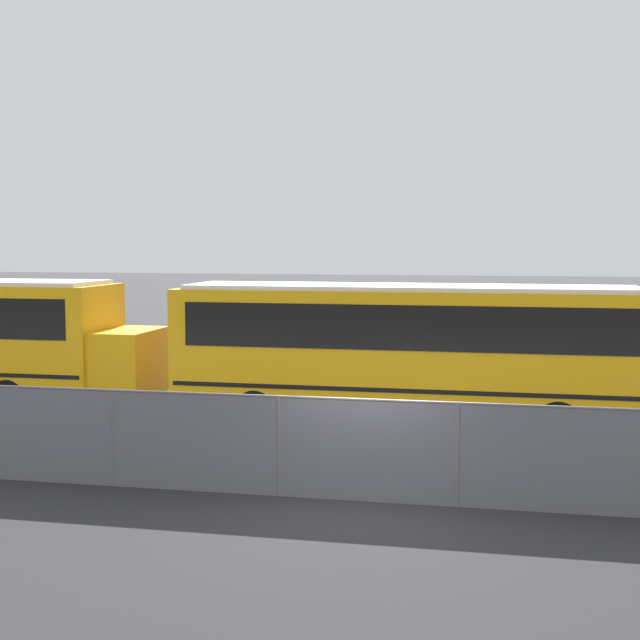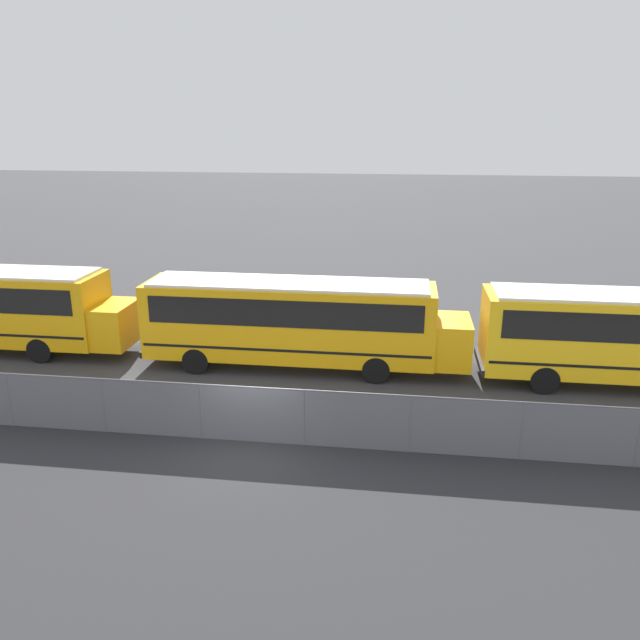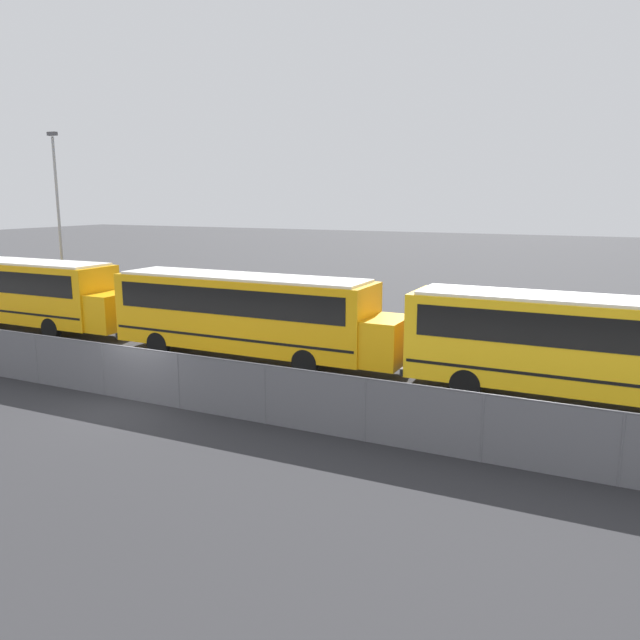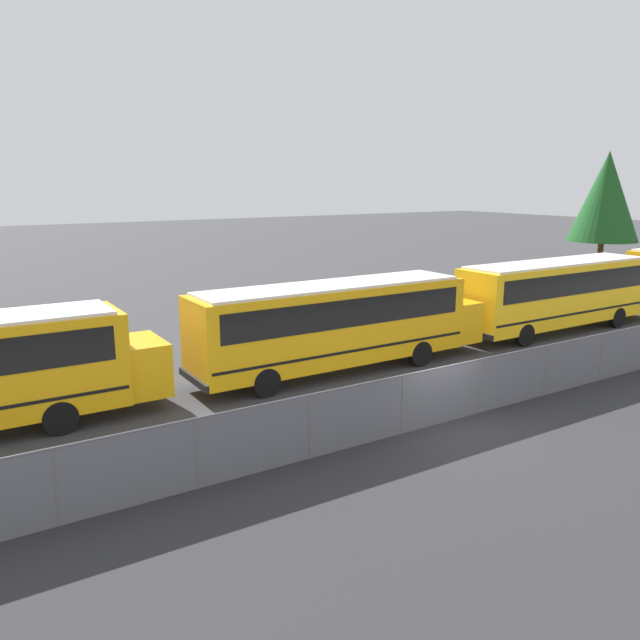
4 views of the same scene
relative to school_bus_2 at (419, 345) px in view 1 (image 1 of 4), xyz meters
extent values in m
plane|color=#38383A|center=(-0.30, -5.99, -2.01)|extent=(200.00, 200.00, 0.00)
cube|color=#9EA0A5|center=(-0.30, -5.99, -1.13)|extent=(76.68, 0.03, 1.75)
cube|color=slate|center=(-0.30, -6.01, -1.13)|extent=(76.68, 0.01, 1.75)
cylinder|color=slate|center=(-0.30, -5.99, -0.26)|extent=(76.68, 0.05, 0.05)
cylinder|color=slate|center=(-4.90, -5.99, -1.13)|extent=(0.07, 0.07, 1.75)
cylinder|color=slate|center=(-1.83, -5.99, -1.13)|extent=(0.07, 0.07, 1.75)
cylinder|color=slate|center=(1.24, -5.99, -1.13)|extent=(0.07, 0.07, 1.75)
cube|color=orange|center=(-7.36, 0.28, -0.67)|extent=(1.31, 2.28, 1.68)
cylinder|color=black|center=(-10.09, 1.40, -1.51)|extent=(1.00, 0.28, 1.00)
cylinder|color=black|center=(-10.09, -0.84, -1.51)|extent=(1.00, 0.28, 1.00)
cube|color=orange|center=(-0.27, 0.00, -0.11)|extent=(10.90, 2.48, 2.80)
cube|color=black|center=(-0.27, 0.00, 0.50)|extent=(10.03, 2.52, 1.01)
cube|color=black|center=(-0.27, 0.00, -0.89)|extent=(10.68, 2.51, 0.10)
cube|color=black|center=(-5.77, 0.00, -1.36)|extent=(0.12, 2.48, 0.24)
cube|color=silver|center=(-0.27, 0.00, 1.34)|extent=(10.36, 2.23, 0.10)
cylinder|color=black|center=(3.11, 1.12, -1.51)|extent=(1.00, 0.28, 1.00)
cylinder|color=black|center=(3.11, -1.12, -1.51)|extent=(1.00, 0.28, 1.00)
cylinder|color=black|center=(-3.65, 1.12, -1.51)|extent=(1.00, 0.28, 1.00)
cylinder|color=black|center=(-3.65, -1.12, -1.51)|extent=(1.00, 0.28, 1.00)
camera|label=1|loc=(1.98, -20.65, 2.42)|focal=50.00mm
camera|label=2|loc=(3.88, -22.14, 7.06)|focal=35.00mm
camera|label=3|loc=(13.09, -20.68, 4.40)|focal=35.00mm
camera|label=4|loc=(-12.68, -18.94, 5.07)|focal=35.00mm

